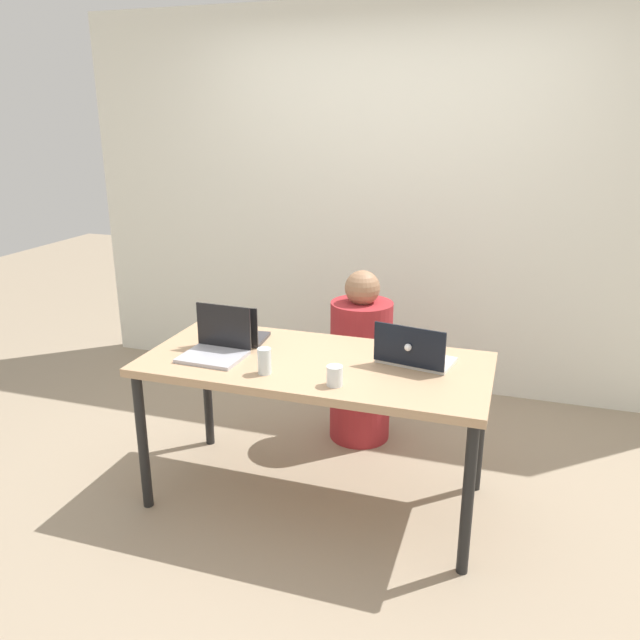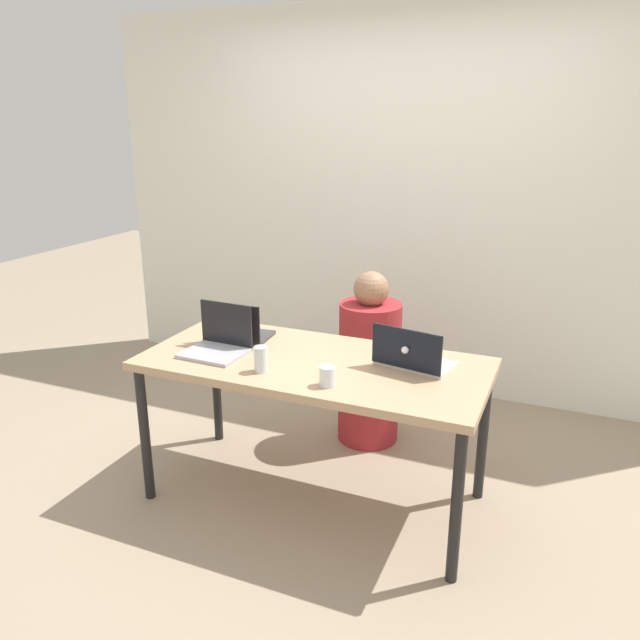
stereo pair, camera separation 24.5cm
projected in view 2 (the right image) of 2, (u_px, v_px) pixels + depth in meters
The scene contains 9 objects.
ground_plane at pixel (314, 496), 3.22m from camera, with size 12.00×12.00×0.00m, color gray.
back_wall at pixel (409, 205), 4.23m from camera, with size 4.50×0.10×2.58m, color white.
desk at pixel (314, 373), 3.00m from camera, with size 1.65×0.76×0.75m.
person_at_center at pixel (369, 367), 3.67m from camera, with size 0.39×0.39×1.04m.
laptop_back_right at pixel (412, 358), 2.88m from camera, with size 0.38×0.27×0.21m.
laptop_back_left at pixel (239, 331), 3.25m from camera, with size 0.31×0.26×0.21m.
laptop_front_left at pixel (218, 342), 3.07m from camera, with size 0.30×0.28×0.23m.
water_glass_left at pixel (261, 361), 2.83m from camera, with size 0.06×0.06×0.12m.
water_glass_right at pixel (327, 377), 2.69m from camera, with size 0.07×0.07×0.09m.
Camera 2 is at (1.11, -2.54, 1.87)m, focal length 35.00 mm.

